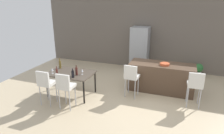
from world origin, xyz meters
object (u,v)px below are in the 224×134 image
at_px(kitchen_island, 161,77).
at_px(dining_table, 71,75).
at_px(dining_chair_far, 65,85).
at_px(fruit_bowl, 165,64).
at_px(bar_chair_middle, 195,84).
at_px(wine_glass_right, 52,70).
at_px(wine_bottle_left, 57,72).
at_px(refrigerator, 140,49).
at_px(wine_glass_middle, 82,70).
at_px(bar_chair_left, 131,76).
at_px(potted_plant, 198,69).
at_px(wine_bottle_inner, 60,64).
at_px(dining_chair_near, 46,82).
at_px(wine_bottle_near, 76,71).
at_px(wine_bottle_corner, 73,74).

height_order(kitchen_island, dining_table, kitchen_island).
height_order(dining_chair_far, fruit_bowl, dining_chair_far).
relative_size(kitchen_island, bar_chair_middle, 1.97).
distance_m(dining_chair_far, wine_glass_right, 1.00).
height_order(dining_chair_far, wine_bottle_left, dining_chair_far).
bearing_deg(kitchen_island, refrigerator, 122.78).
bearing_deg(fruit_bowl, wine_glass_middle, -152.70).
relative_size(bar_chair_left, potted_plant, 1.95).
bearing_deg(wine_bottle_inner, dining_table, -24.80).
relative_size(dining_chair_near, refrigerator, 0.57).
bearing_deg(wine_glass_right, wine_bottle_near, 9.41).
relative_size(kitchen_island, refrigerator, 1.12).
bearing_deg(kitchen_island, dining_table, -154.12).
distance_m(wine_bottle_near, fruit_bowl, 2.76).
height_order(dining_chair_far, wine_bottle_inner, wine_bottle_inner).
bearing_deg(refrigerator, fruit_bowl, -56.73).
bearing_deg(dining_table, wine_bottle_inner, 155.20).
bearing_deg(wine_bottle_near, wine_bottle_inner, 155.80).
relative_size(wine_bottle_near, wine_glass_middle, 1.77).
bearing_deg(wine_bottle_left, wine_bottle_near, 26.06).
height_order(bar_chair_left, bar_chair_middle, same).
distance_m(refrigerator, fruit_bowl, 2.19).
height_order(dining_table, wine_bottle_inner, wine_bottle_inner).
height_order(wine_bottle_inner, potted_plant, wine_bottle_inner).
relative_size(dining_chair_near, wine_glass_right, 6.03).
distance_m(dining_chair_near, wine_glass_middle, 1.10).
distance_m(bar_chair_left, potted_plant, 3.27).
xyz_separation_m(dining_chair_far, potted_plant, (3.55, 3.82, -0.39)).
bearing_deg(dining_chair_near, wine_bottle_left, 80.85).
relative_size(dining_chair_near, potted_plant, 1.95).
height_order(wine_bottle_corner, potted_plant, wine_bottle_corner).
bearing_deg(wine_bottle_inner, wine_bottle_left, -64.21).
height_order(kitchen_island, wine_bottle_left, wine_bottle_left).
xyz_separation_m(kitchen_island, dining_chair_far, (-2.31, -2.09, 0.24)).
xyz_separation_m(dining_table, fruit_bowl, (2.71, 1.18, 0.28)).
relative_size(dining_table, dining_chair_far, 1.33).
relative_size(dining_chair_far, fruit_bowl, 3.53).
height_order(bar_chair_left, wine_bottle_corner, bar_chair_left).
bearing_deg(wine_bottle_corner, refrigerator, 69.58).
distance_m(wine_bottle_inner, wine_glass_right, 0.50).
bearing_deg(wine_bottle_corner, dining_chair_far, -84.68).
distance_m(wine_glass_right, potted_plant, 5.46).
xyz_separation_m(wine_bottle_left, fruit_bowl, (2.96, 1.55, 0.10)).
bearing_deg(wine_glass_middle, dining_chair_far, -96.62).
distance_m(fruit_bowl, potted_plant, 2.25).
xyz_separation_m(wine_bottle_near, wine_glass_middle, (0.13, 0.10, 0.00)).
bearing_deg(refrigerator, kitchen_island, -57.22).
bearing_deg(wine_bottle_left, wine_glass_right, 153.12).
height_order(dining_chair_far, refrigerator, refrigerator).
bearing_deg(bar_chair_middle, wine_bottle_corner, -166.45).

